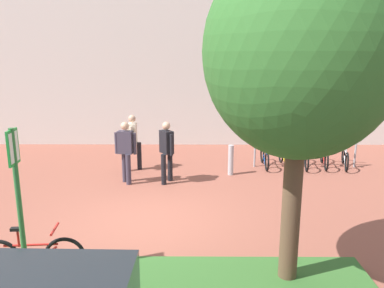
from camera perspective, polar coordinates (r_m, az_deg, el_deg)
name	(u,v)px	position (r m, az deg, el deg)	size (l,w,h in m)	color
ground_plane	(146,221)	(8.45, -6.91, -11.33)	(60.00, 60.00, 0.00)	brown
building_facade	(167,14)	(15.50, -3.68, 18.77)	(28.00, 1.20, 10.00)	silver
planter_strip	(143,279)	(6.38, -7.28, -19.27)	(7.00, 1.10, 0.16)	#336028
tree_sidewalk	(301,53)	(5.50, 15.88, 12.83)	(2.67, 2.67, 5.00)	brown
parking_sign_post	(17,185)	(6.22, -24.53, -5.62)	(0.08, 0.36, 2.47)	#2D7238
bike_at_sign	(32,256)	(6.87, -22.62, -15.16)	(1.68, 0.42, 0.86)	black
bike_rack_cluster	(305,156)	(12.64, 16.37, -1.76)	(3.21, 1.61, 0.83)	#99999E
bollard_steel	(231,160)	(11.37, 5.78, -2.38)	(0.16, 0.16, 0.90)	#ADADB2
person_suited_navy	(167,148)	(10.52, -3.79, -0.63)	(0.42, 0.52, 1.72)	black
person_suited_dark	(126,149)	(10.61, -9.82, -0.67)	(0.60, 0.37, 1.72)	#383342
person_shirt_white	(133,139)	(11.78, -8.80, 0.75)	(0.48, 0.61, 1.72)	black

